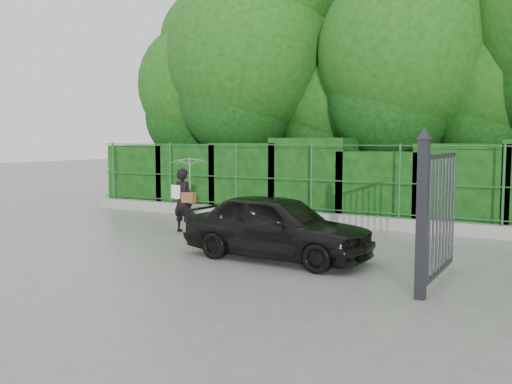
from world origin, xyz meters
The scene contains 8 objects.
ground centered at (0.00, 0.00, 0.00)m, with size 80.00×80.00×0.00m, color gray.
kerb centered at (0.00, 4.50, 0.15)m, with size 14.00×0.25×0.30m, color #9E9E99.
fence centered at (0.22, 4.50, 1.20)m, with size 14.13×0.06×1.80m.
hedge centered at (0.07, 5.50, 1.04)m, with size 14.20×1.20×2.24m.
trees centered at (1.14, 7.74, 4.62)m, with size 17.10×6.15×8.08m.
gate centered at (4.60, -0.72, 1.19)m, with size 0.22×2.33×2.36m.
woman centered at (-1.59, 1.81, 1.18)m, with size 0.88×0.90×1.79m.
car centered at (1.65, 0.18, 0.61)m, with size 1.44×3.57×1.22m, color black.
Camera 1 is at (6.44, -9.01, 2.20)m, focal length 40.00 mm.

